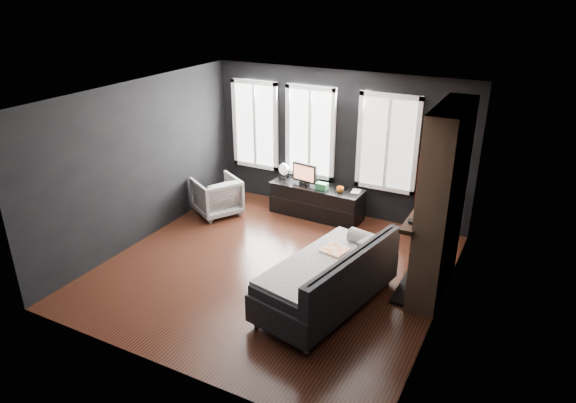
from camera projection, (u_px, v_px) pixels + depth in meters
The scene contains 18 objects.
floor at pixel (273, 269), 7.98m from camera, with size 5.00×5.00×0.00m, color black.
ceiling at pixel (271, 96), 6.91m from camera, with size 5.00×5.00×0.00m, color white.
wall_back at pixel (338, 144), 9.48m from camera, with size 5.00×0.02×2.70m, color black.
wall_left at pixel (141, 163), 8.50m from camera, with size 0.02×5.00×2.70m, color black.
wall_right at pixel (448, 223), 6.39m from camera, with size 0.02×5.00×2.70m, color black.
windows at pixel (316, 86), 9.23m from camera, with size 4.00×0.16×1.76m, color white, non-canonical shape.
fireplace at pixel (442, 203), 6.96m from camera, with size 0.70×1.62×2.70m, color #93724C, non-canonical shape.
sofa at pixel (327, 274), 6.94m from camera, with size 1.10×2.20×0.94m, color #27272A, non-canonical shape.
stripe_pillow at pixel (366, 250), 7.14m from camera, with size 0.08×0.36×0.36m, color gray.
armchair at pixel (217, 194), 9.72m from camera, with size 0.78×0.73×0.80m, color silver.
media_console at pixel (317, 201), 9.67m from camera, with size 1.76×0.55×0.61m, color black, non-canonical shape.
monitor at pixel (305, 173), 9.54m from camera, with size 0.52×0.11×0.46m, color black, non-canonical shape.
desk_fan at pixel (284, 171), 9.83m from camera, with size 0.23×0.23×0.32m, color #9B9B9B, non-canonical shape.
mug at pixel (340, 189), 9.26m from camera, with size 0.13×0.10×0.13m, color orange.
book at pixel (352, 186), 9.27m from camera, with size 0.16×0.02×0.22m, color #B7AF8C.
storage_box at pixel (322, 186), 9.39m from camera, with size 0.22×0.14×0.12m, color #2E7E44.
mantel_vase at pixel (431, 190), 7.44m from camera, with size 0.20×0.21×0.20m, color gold.
mantel_clock at pixel (412, 222), 6.66m from camera, with size 0.12×0.12×0.04m, color black.
Camera 1 is at (3.38, -6.03, 4.14)m, focal length 32.00 mm.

